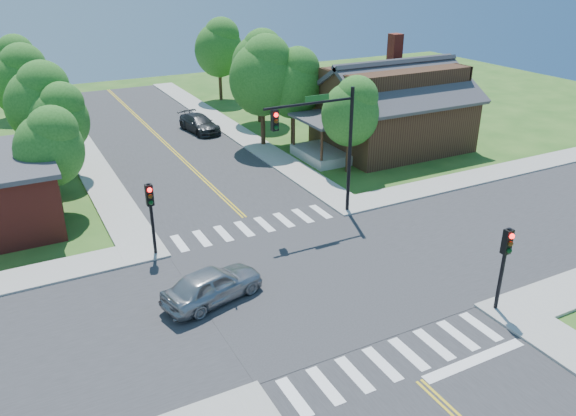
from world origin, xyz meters
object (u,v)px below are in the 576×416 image
signal_mast_ne (324,134)px  house_ne (392,104)px  car_silver (213,285)px  car_dgrey (199,124)px  signal_pole_nw (151,206)px  signal_pole_se (505,254)px

signal_mast_ne → house_ne: (11.19, 8.65, -1.52)m
car_silver → car_dgrey: car_silver is taller
signal_mast_ne → car_silver: signal_mast_ne is taller
signal_mast_ne → signal_pole_nw: signal_mast_ne is taller
signal_pole_nw → house_ne: 22.45m
signal_pole_se → car_dgrey: size_ratio=0.76×
signal_pole_se → signal_mast_ne: bearing=98.6°
car_dgrey → signal_pole_nw: bearing=-123.5°
signal_pole_se → signal_pole_nw: bearing=135.0°
signal_mast_ne → car_silver: 10.65m
signal_pole_nw → car_silver: size_ratio=0.79×
house_ne → car_silver: 24.08m
signal_pole_nw → car_dgrey: size_ratio=0.76×
signal_pole_se → signal_pole_nw: size_ratio=1.00×
signal_pole_se → car_silver: 11.98m
car_dgrey → signal_pole_se: bearing=-94.3°
car_silver → car_dgrey: 25.62m
signal_pole_se → signal_pole_nw: 15.84m
signal_pole_nw → car_silver: bearing=-77.9°
signal_pole_se → car_silver: signal_pole_se is taller
signal_mast_ne → signal_pole_se: (1.69, -11.21, -2.19)m
signal_pole_nw → car_dgrey: 21.41m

